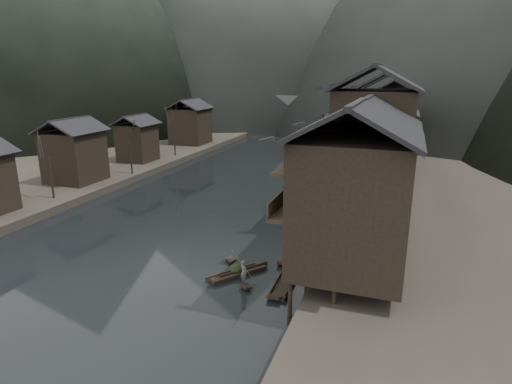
% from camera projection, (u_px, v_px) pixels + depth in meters
% --- Properties ---
extents(water, '(300.00, 300.00, 0.00)m').
position_uv_depth(water, '(176.00, 233.00, 41.33)').
color(water, black).
rests_on(water, ground).
extents(right_bank, '(40.00, 200.00, 1.80)m').
position_uv_depth(right_bank, '(505.00, 165.00, 66.08)').
color(right_bank, '#2D2823').
rests_on(right_bank, ground).
extents(left_bank, '(40.00, 200.00, 1.20)m').
position_uv_depth(left_bank, '(124.00, 142.00, 88.63)').
color(left_bank, '#2D2823').
rests_on(left_bank, ground).
extents(stilt_houses, '(9.00, 67.60, 15.85)m').
position_uv_depth(stilt_houses, '(381.00, 126.00, 50.36)').
color(stilt_houses, black).
rests_on(stilt_houses, ground).
extents(left_houses, '(8.10, 53.20, 8.73)m').
position_uv_depth(left_houses, '(121.00, 135.00, 64.56)').
color(left_houses, black).
rests_on(left_houses, left_bank).
extents(bare_trees, '(3.96, 42.73, 7.92)m').
position_uv_depth(bare_trees, '(114.00, 136.00, 57.55)').
color(bare_trees, black).
rests_on(bare_trees, left_bank).
extents(moored_sampans, '(3.17, 47.49, 0.47)m').
position_uv_depth(moored_sampans, '(327.00, 200.00, 50.93)').
color(moored_sampans, black).
rests_on(moored_sampans, water).
extents(midriver_boats, '(6.19, 34.45, 0.45)m').
position_uv_depth(midriver_boats, '(314.00, 150.00, 82.95)').
color(midriver_boats, black).
rests_on(midriver_boats, water).
extents(stone_bridge, '(40.00, 6.00, 9.00)m').
position_uv_depth(stone_bridge, '(322.00, 112.00, 105.14)').
color(stone_bridge, '#4C4C4F').
rests_on(stone_bridge, ground).
extents(hero_sampan, '(3.78, 4.72, 0.44)m').
position_uv_depth(hero_sampan, '(238.00, 272.00, 32.83)').
color(hero_sampan, black).
rests_on(hero_sampan, water).
extents(cargo_heap, '(1.14, 1.50, 0.69)m').
position_uv_depth(cargo_heap, '(237.00, 264.00, 32.89)').
color(cargo_heap, black).
rests_on(cargo_heap, hero_sampan).
extents(boatman, '(0.79, 0.74, 1.81)m').
position_uv_depth(boatman, '(244.00, 269.00, 30.84)').
color(boatman, '#575759').
rests_on(boatman, hero_sampan).
extents(bamboo_pole, '(1.57, 1.63, 3.52)m').
position_uv_depth(bamboo_pole, '(246.00, 235.00, 30.04)').
color(bamboo_pole, '#8C7A51').
rests_on(bamboo_pole, boatman).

